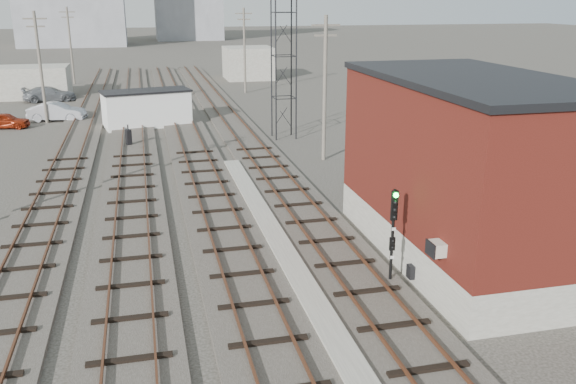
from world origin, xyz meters
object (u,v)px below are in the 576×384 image
object	(u,v)px
switch_stand	(129,137)
car_grey	(49,94)
car_silver	(57,112)
signal_mast	(393,231)
car_red	(5,121)
site_trailer	(147,108)

from	to	relation	value
switch_stand	car_grey	size ratio (longest dim) A/B	0.29
car_silver	car_grey	size ratio (longest dim) A/B	0.92
signal_mast	car_grey	distance (m)	49.76
switch_stand	car_silver	xyz separation A→B (m)	(-6.00, 11.35, 0.07)
car_grey	car_red	bearing A→B (deg)	166.12
car_grey	site_trailer	bearing A→B (deg)	-154.66
car_red	car_grey	size ratio (longest dim) A/B	0.73
car_grey	signal_mast	bearing A→B (deg)	-166.06
site_trailer	car_grey	xyz separation A→B (m)	(-9.38, 15.08, -0.73)
switch_stand	car_grey	xyz separation A→B (m)	(-7.96, 22.36, 0.03)
switch_stand	car_red	size ratio (longest dim) A/B	0.40
switch_stand	site_trailer	bearing A→B (deg)	54.08
site_trailer	car_red	size ratio (longest dim) A/B	1.99
site_trailer	switch_stand	bearing A→B (deg)	-112.78
car_grey	switch_stand	bearing A→B (deg)	-166.94
switch_stand	car_red	xyz separation A→B (m)	(-9.68, 8.99, -0.07)
switch_stand	signal_mast	bearing A→B (deg)	-93.62
site_trailer	car_red	world-z (taller)	site_trailer
car_silver	car_red	bearing A→B (deg)	133.88
site_trailer	car_red	bearing A→B (deg)	159.46
signal_mast	car_grey	world-z (taller)	signal_mast
switch_stand	car_grey	distance (m)	23.73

